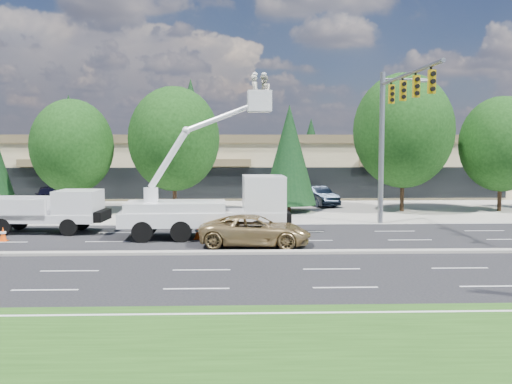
{
  "coord_description": "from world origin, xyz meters",
  "views": [
    {
      "loc": [
        1.38,
        -24.68,
        4.88
      ],
      "look_at": [
        2.3,
        3.62,
        2.4
      ],
      "focal_mm": 40.0,
      "sensor_mm": 36.0,
      "label": 1
    }
  ],
  "objects_px": {
    "utility_pickup": "(52,215)",
    "minivan": "(255,231)",
    "signal_mast": "(392,121)",
    "bucket_truck": "(219,202)"
  },
  "relations": [
    {
      "from": "signal_mast",
      "to": "utility_pickup",
      "type": "bearing_deg",
      "value": -177.32
    },
    {
      "from": "signal_mast",
      "to": "bucket_truck",
      "type": "height_order",
      "value": "signal_mast"
    },
    {
      "from": "signal_mast",
      "to": "bucket_truck",
      "type": "bearing_deg",
      "value": -163.65
    },
    {
      "from": "utility_pickup",
      "to": "minivan",
      "type": "xyz_separation_m",
      "value": [
        10.85,
        -4.28,
        -0.22
      ]
    },
    {
      "from": "utility_pickup",
      "to": "minivan",
      "type": "relative_size",
      "value": 1.18
    },
    {
      "from": "signal_mast",
      "to": "utility_pickup",
      "type": "relative_size",
      "value": 1.65
    },
    {
      "from": "bucket_truck",
      "to": "minivan",
      "type": "height_order",
      "value": "bucket_truck"
    },
    {
      "from": "utility_pickup",
      "to": "bucket_truck",
      "type": "xyz_separation_m",
      "value": [
        9.08,
        -1.94,
        0.9
      ]
    },
    {
      "from": "bucket_truck",
      "to": "minivan",
      "type": "distance_m",
      "value": 3.15
    },
    {
      "from": "bucket_truck",
      "to": "minivan",
      "type": "relative_size",
      "value": 1.67
    }
  ]
}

